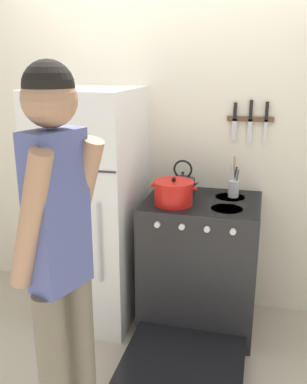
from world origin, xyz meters
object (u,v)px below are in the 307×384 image
at_px(stove_range, 199,266).
at_px(utensil_jar, 234,187).
at_px(dutch_oven_pot, 174,193).
at_px(person, 60,254).
at_px(refrigerator, 92,207).
at_px(tea_kettle, 183,183).

height_order(stove_range, utensil_jar, utensil_jar).
relative_size(stove_range, utensil_jar, 4.90).
height_order(dutch_oven_pot, person, person).
bearing_deg(dutch_oven_pot, person, -103.00).
bearing_deg(refrigerator, stove_range, 0.34).
bearing_deg(stove_range, utensil_jar, 42.09).
height_order(refrigerator, stove_range, refrigerator).
distance_m(dutch_oven_pot, utensil_jar, 0.44).
bearing_deg(dutch_oven_pot, stove_range, 26.86).
bearing_deg(tea_kettle, stove_range, -46.19).
bearing_deg(tea_kettle, refrigerator, -164.55).
relative_size(stove_range, tea_kettle, 5.68).
distance_m(stove_range, tea_kettle, 0.58).
height_order(dutch_oven_pot, tea_kettle, tea_kettle).
distance_m(tea_kettle, utensil_jar, 0.35).
distance_m(dutch_oven_pot, tea_kettle, 0.25).
relative_size(utensil_jar, person, 0.15).
xyz_separation_m(stove_range, tea_kettle, (-0.16, 0.16, 0.53)).
height_order(refrigerator, tea_kettle, refrigerator).
bearing_deg(person, tea_kettle, 7.99).
height_order(stove_range, person, person).
bearing_deg(refrigerator, dutch_oven_pot, -7.81).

